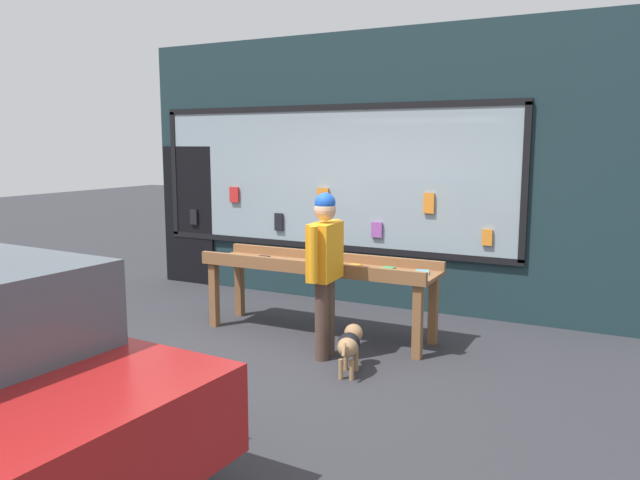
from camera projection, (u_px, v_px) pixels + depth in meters
name	position (u px, v px, depth m)	size (l,w,h in m)	color
ground_plane	(282.00, 355.00, 6.36)	(40.00, 40.00, 0.00)	#2D2D33
shopfront_facade	(368.00, 172.00, 8.22)	(7.04, 0.29, 3.58)	#192D33
display_table_main	(319.00, 271.00, 6.95)	(2.70, 0.70, 0.90)	brown
person_browsing	(325.00, 263.00, 6.16)	(0.25, 0.66, 1.67)	#4C382D
small_dog	(350.00, 343.00, 5.82)	(0.30, 0.60, 0.42)	#99724C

